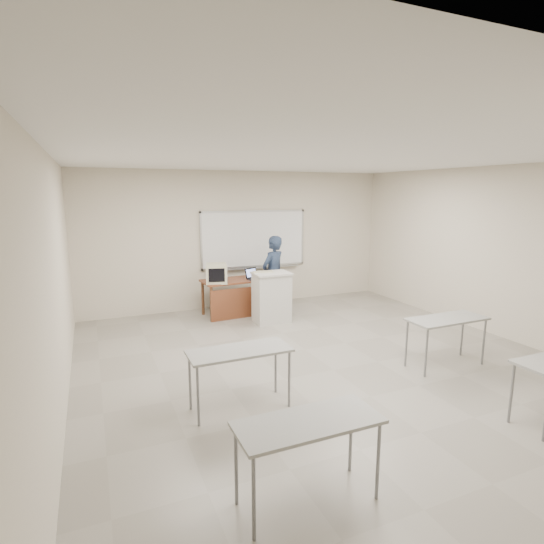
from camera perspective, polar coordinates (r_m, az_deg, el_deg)
name	(u,v)px	position (r m, az deg, el deg)	size (l,w,h in m)	color
floor	(333,370)	(6.37, 8.26, -12.95)	(7.00, 8.00, 0.01)	gray
whiteboard	(254,240)	(9.60, -2.41, 4.35)	(2.48, 0.10, 1.31)	white
student_desks	(398,359)	(5.10, 16.55, -11.21)	(4.40, 2.20, 0.73)	gray
instructor_desk	(236,291)	(8.80, -4.81, -2.54)	(1.34, 0.67, 0.75)	brown
podium	(272,297)	(8.36, -0.06, -3.42)	(0.71, 0.52, 1.00)	beige
crt_monitor	(217,273)	(8.59, -7.45, -0.15)	(0.42, 0.46, 0.39)	#BBB797
laptop	(255,276)	(8.86, -2.36, -0.60)	(0.30, 0.28, 0.23)	black
mouse	(263,278)	(8.86, -1.28, -0.85)	(0.09, 0.06, 0.04)	#B5B8BE
keyboard	(263,272)	(8.26, -1.24, 0.02)	(0.40, 0.13, 0.02)	#BBB797
presenter	(273,275)	(8.92, 0.16, -0.38)	(0.60, 0.40, 1.65)	black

